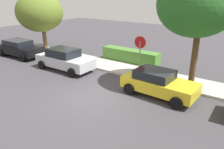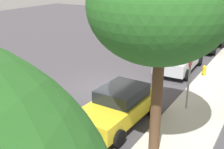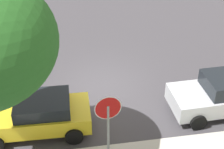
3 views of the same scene
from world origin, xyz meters
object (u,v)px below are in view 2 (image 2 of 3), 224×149
at_px(street_tree_near_corner, 159,6).
at_px(parked_car_yellow, 119,105).
at_px(fire_hydrant, 204,71).
at_px(stop_sign, 190,69).
at_px(parked_car_black, 206,39).
at_px(parked_car_silver, 180,57).

bearing_deg(street_tree_near_corner, parked_car_yellow, -118.29).
bearing_deg(street_tree_near_corner, fire_hydrant, -178.30).
xyz_separation_m(stop_sign, parked_car_yellow, (2.30, -1.99, -1.17)).
distance_m(stop_sign, parked_car_yellow, 3.26).
bearing_deg(stop_sign, street_tree_near_corner, -2.82).
relative_size(parked_car_black, fire_hydrant, 6.46).
height_order(parked_car_yellow, parked_car_silver, parked_car_silver).
xyz_separation_m(stop_sign, street_tree_near_corner, (3.29, -0.16, 2.82)).
bearing_deg(parked_car_silver, fire_hydrant, 71.38).
bearing_deg(fire_hydrant, stop_sign, 4.99).
xyz_separation_m(parked_car_silver, parked_car_black, (-5.92, 0.11, -0.03)).
distance_m(parked_car_silver, fire_hydrant, 1.75).
distance_m(parked_car_black, fire_hydrant, 6.65).
height_order(stop_sign, parked_car_silver, stop_sign).
relative_size(stop_sign, parked_car_yellow, 0.68).
height_order(stop_sign, fire_hydrant, stop_sign).
bearing_deg(parked_car_yellow, parked_car_silver, -179.90).
bearing_deg(parked_car_yellow, stop_sign, 139.18).
bearing_deg(parked_car_silver, parked_car_yellow, 0.10).
distance_m(stop_sign, fire_hydrant, 4.77).
bearing_deg(parked_car_yellow, fire_hydrant, 166.79).
xyz_separation_m(parked_car_silver, fire_hydrant, (0.54, 1.61, -0.43)).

